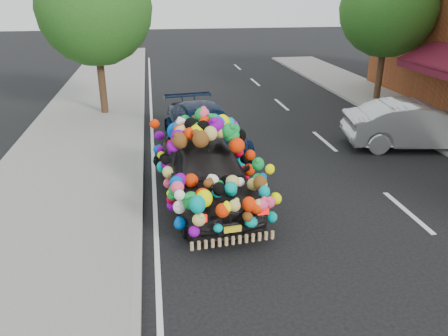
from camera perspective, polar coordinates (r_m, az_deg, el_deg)
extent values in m
plane|color=black|center=(9.36, 3.56, -7.44)|extent=(100.00, 100.00, 0.00)
cube|color=gray|center=(9.45, -23.10, -8.67)|extent=(4.00, 60.00, 0.12)
cube|color=gray|center=(9.15, -11.09, -8.16)|extent=(0.15, 60.00, 0.13)
cube|color=#4F0E1E|center=(17.25, 26.08, 11.14)|extent=(0.06, 5.20, 0.35)
cylinder|color=#332114|center=(17.82, -15.66, 10.91)|extent=(0.28, 0.28, 2.73)
sphere|color=#144813|center=(17.52, -16.61, 19.46)|extent=(4.20, 4.20, 4.20)
cylinder|color=#332114|center=(20.73, 19.70, 11.83)|extent=(0.28, 0.28, 2.64)
sphere|color=#144813|center=(20.47, 20.67, 18.92)|extent=(4.00, 4.00, 4.00)
imported|color=black|center=(10.05, -2.32, -0.53)|extent=(2.16, 4.51, 1.49)
cube|color=red|center=(7.98, -3.02, -6.65)|extent=(0.22, 0.08, 0.14)
cube|color=red|center=(8.27, 5.12, -5.60)|extent=(0.22, 0.08, 0.14)
cube|color=yellow|center=(8.24, 1.13, -8.00)|extent=(0.34, 0.07, 0.12)
imported|color=black|center=(13.35, -2.58, 5.05)|extent=(2.54, 4.92, 1.37)
imported|color=#A7A8AE|center=(14.89, 23.90, 5.15)|extent=(4.63, 2.31, 1.46)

